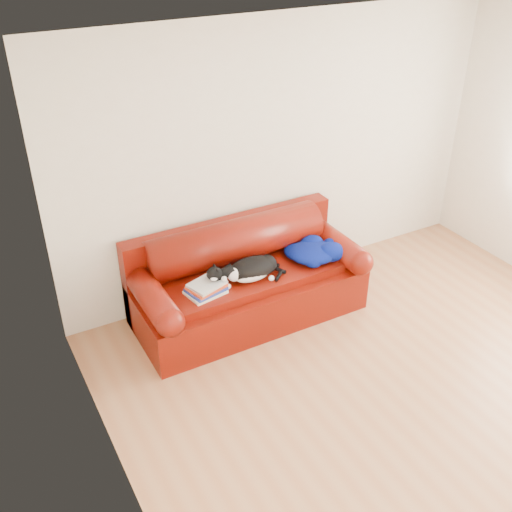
{
  "coord_description": "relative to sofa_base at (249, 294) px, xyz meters",
  "views": [
    {
      "loc": [
        -2.79,
        -2.54,
        3.42
      ],
      "look_at": [
        -0.65,
        1.35,
        0.73
      ],
      "focal_mm": 42.0,
      "sensor_mm": 36.0,
      "label": 1
    }
  ],
  "objects": [
    {
      "name": "ground",
      "position": [
        0.65,
        -1.49,
        -0.24
      ],
      "size": [
        4.5,
        4.5,
        0.0
      ],
      "primitive_type": "plane",
      "color": "#955E3B",
      "rests_on": "ground"
    },
    {
      "name": "room_shell",
      "position": [
        0.77,
        -1.48,
        1.43
      ],
      "size": [
        4.52,
        4.02,
        2.61
      ],
      "color": "beige",
      "rests_on": "ground"
    },
    {
      "name": "sofa_base",
      "position": [
        0.0,
        0.0,
        0.0
      ],
      "size": [
        2.1,
        0.9,
        0.5
      ],
      "color": "#421002",
      "rests_on": "ground"
    },
    {
      "name": "sofa_back",
      "position": [
        0.0,
        0.24,
        0.3
      ],
      "size": [
        2.1,
        1.01,
        0.88
      ],
      "color": "#421002",
      "rests_on": "ground"
    },
    {
      "name": "book_stack",
      "position": [
        -0.48,
        -0.14,
        0.31
      ],
      "size": [
        0.35,
        0.3,
        0.1
      ],
      "rotation": [
        0.0,
        0.0,
        0.25
      ],
      "color": "beige",
      "rests_on": "sofa_base"
    },
    {
      "name": "cat",
      "position": [
        -0.04,
        -0.13,
        0.36
      ],
      "size": [
        0.67,
        0.28,
        0.24
      ],
      "rotation": [
        0.0,
        0.0,
        -0.06
      ],
      "color": "black",
      "rests_on": "sofa_base"
    },
    {
      "name": "blanket",
      "position": [
        0.64,
        -0.1,
        0.34
      ],
      "size": [
        0.56,
        0.52,
        0.17
      ],
      "rotation": [
        0.0,
        0.0,
        -0.2
      ],
      "color": "#020C42",
      "rests_on": "sofa_base"
    }
  ]
}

